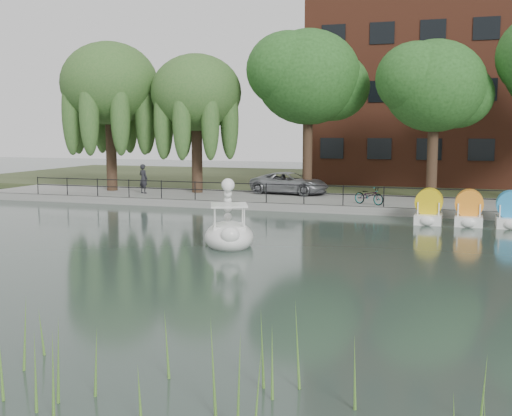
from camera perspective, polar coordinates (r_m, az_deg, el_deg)
The scene contains 16 objects.
ground_plane at distance 20.22m, azimuth -4.93°, elevation -4.94°, with size 120.00×120.00×0.00m, color #354440.
promenade at distance 35.27m, azimuth 5.36°, elevation 0.54°, with size 40.00×6.00×0.40m, color gray.
kerb at distance 32.43m, azimuth 4.19°, elevation -0.02°, with size 40.00×0.25×0.40m, color gray.
land_strip at distance 48.96m, azimuth 9.05°, elevation 2.29°, with size 60.00×22.00×0.36m, color #47512D.
railing at distance 32.52m, azimuth 4.29°, elevation 1.68°, with size 32.00×0.05×1.00m.
apartment_building at distance 48.41m, azimuth 17.67°, elevation 12.88°, with size 20.00×10.07×18.00m.
willow_left at distance 40.53m, azimuth -12.90°, elevation 10.69°, with size 5.88×5.88×9.01m.
willow_mid at distance 38.41m, azimuth -5.33°, elevation 10.11°, with size 5.32×5.32×8.15m.
broadleaf_center at distance 37.33m, azimuth 4.66°, elevation 11.46°, with size 6.00×6.00×9.25m.
broadleaf_right at distance 35.77m, azimuth 15.60°, elevation 10.34°, with size 5.40×5.40×8.32m.
minivan at distance 37.38m, azimuth 3.03°, elevation 2.37°, with size 5.24×2.41×1.46m, color gray.
bicycle at distance 32.70m, azimuth 10.02°, elevation 1.19°, with size 1.72×0.60×1.00m, color gray.
pedestrian at distance 38.26m, azimuth -9.99°, elevation 2.77°, with size 0.71×0.48×1.98m, color black.
swan_boat at distance 23.20m, azimuth -2.42°, elevation -2.06°, with size 2.69×3.24×2.36m.
pedal_boat_row at distance 29.61m, azimuth 21.69°, elevation -0.39°, with size 7.95×1.70×1.40m.
reed_bank at distance 11.05m, azimuth -15.12°, elevation -12.21°, with size 24.00×2.40×1.20m.
Camera 1 is at (7.83, -18.16, 4.21)m, focal length 45.00 mm.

